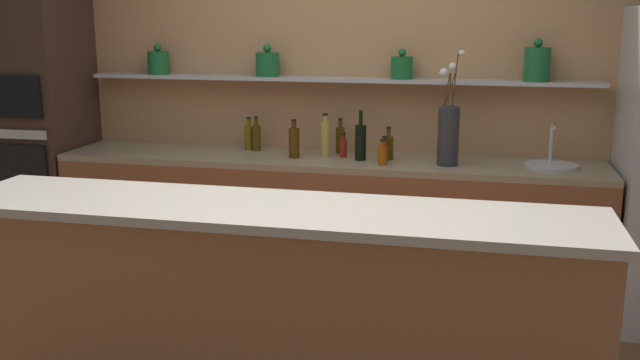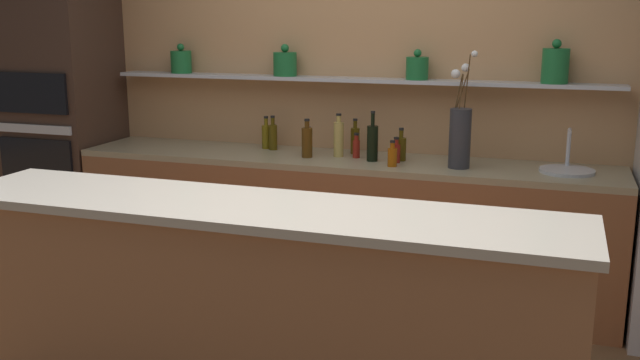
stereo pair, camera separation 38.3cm
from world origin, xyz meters
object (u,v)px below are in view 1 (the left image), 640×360
at_px(flower_vase, 448,131).
at_px(bottle_oil_1, 256,137).
at_px(sink_fixture, 551,164).
at_px(bottle_spirit_10, 294,142).
at_px(oven_tower, 33,125).
at_px(bottle_wine_3, 361,141).
at_px(bottle_sauce_6, 382,155).
at_px(bottle_spirit_4, 325,138).
at_px(bottle_oil_5, 388,147).
at_px(bottle_oil_7, 249,137).
at_px(bottle_sauce_2, 343,147).
at_px(bottle_sauce_0, 384,151).
at_px(bottle_sauce_8, 294,142).
at_px(bottle_oil_9, 340,139).

relative_size(flower_vase, bottle_oil_1, 2.96).
relative_size(sink_fixture, bottle_spirit_10, 1.26).
relative_size(oven_tower, bottle_wine_3, 6.66).
height_order(bottle_wine_3, bottle_sauce_6, bottle_wine_3).
height_order(bottle_spirit_4, bottle_spirit_10, bottle_spirit_4).
xyz_separation_m(oven_tower, sink_fixture, (3.54, 0.01, -0.12)).
relative_size(oven_tower, bottle_oil_5, 10.10).
xyz_separation_m(bottle_oil_5, bottle_sauce_6, (-0.01, -0.19, -0.02)).
height_order(bottle_oil_7, bottle_spirit_10, bottle_spirit_10).
bearing_deg(bottle_oil_7, bottle_oil_5, -7.29).
distance_m(bottle_sauce_2, bottle_wine_3, 0.15).
xyz_separation_m(bottle_oil_1, bottle_oil_5, (0.92, -0.09, -0.01)).
height_order(bottle_sauce_0, bottle_sauce_2, bottle_sauce_0).
height_order(sink_fixture, bottle_oil_7, sink_fixture).
distance_m(flower_vase, sink_fixture, 0.65).
relative_size(sink_fixture, bottle_sauce_6, 1.96).
xyz_separation_m(bottle_sauce_0, bottle_spirit_10, (-0.59, -0.01, 0.04)).
bearing_deg(bottle_spirit_4, bottle_sauce_8, 171.76).
bearing_deg(flower_vase, bottle_sauce_8, 172.45).
height_order(bottle_spirit_4, bottle_oil_7, bottle_spirit_4).
bearing_deg(bottle_spirit_10, oven_tower, 178.52).
bearing_deg(bottle_wine_3, bottle_spirit_10, -177.55).
height_order(sink_fixture, bottle_oil_1, sink_fixture).
distance_m(bottle_oil_5, bottle_sauce_6, 0.20).
distance_m(sink_fixture, bottle_spirit_10, 1.61).
xyz_separation_m(bottle_spirit_4, bottle_spirit_10, (-0.19, -0.09, -0.02)).
bearing_deg(bottle_sauce_2, bottle_oil_5, -0.52).
bearing_deg(bottle_wine_3, bottle_sauce_8, 167.36).
bearing_deg(bottle_spirit_10, bottle_sauce_6, -10.19).
xyz_separation_m(sink_fixture, bottle_oil_9, (-1.34, 0.16, 0.07)).
bearing_deg(bottle_oil_7, bottle_spirit_10, -29.48).
bearing_deg(bottle_sauce_2, bottle_oil_9, 109.80).
distance_m(flower_vase, bottle_oil_9, 0.77).
height_order(sink_fixture, bottle_sauce_6, sink_fixture).
bearing_deg(sink_fixture, bottle_spirit_4, 178.80).
distance_m(bottle_oil_7, bottle_sauce_8, 0.35).
bearing_deg(bottle_sauce_8, bottle_oil_7, 165.29).
bearing_deg(oven_tower, bottle_sauce_6, -3.54).
bearing_deg(bottle_spirit_4, bottle_sauce_0, -10.81).
bearing_deg(oven_tower, bottle_spirit_4, 1.12).
xyz_separation_m(bottle_sauce_2, bottle_oil_7, (-0.69, 0.12, 0.02)).
bearing_deg(bottle_oil_7, bottle_sauce_8, -14.71).
height_order(bottle_sauce_6, bottle_spirit_10, bottle_spirit_10).
xyz_separation_m(flower_vase, bottle_sauce_6, (-0.39, -0.10, -0.14)).
bearing_deg(bottle_oil_1, bottle_sauce_8, -11.46).
relative_size(bottle_wine_3, bottle_spirit_10, 1.27).
distance_m(oven_tower, bottle_sauce_6, 2.54).
distance_m(bottle_sauce_0, bottle_oil_1, 0.92).
xyz_separation_m(oven_tower, bottle_spirit_4, (2.12, 0.04, -0.02)).
bearing_deg(bottle_sauce_8, flower_vase, -7.55).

